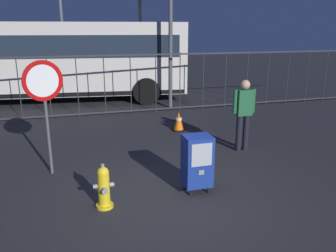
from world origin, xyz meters
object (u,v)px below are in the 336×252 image
fire_hydrant (104,187)px  pedestrian (244,111)px  newspaper_box_primary (197,161)px  stop_sign (44,94)px  traffic_cone (179,121)px  bus_near (47,57)px

fire_hydrant → pedestrian: 3.91m
fire_hydrant → newspaper_box_primary: bearing=4.7°
stop_sign → traffic_cone: (3.35, 2.15, -1.34)m
fire_hydrant → traffic_cone: bearing=56.8°
fire_hydrant → stop_sign: size_ratio=0.33×
fire_hydrant → stop_sign: 2.24m
newspaper_box_primary → stop_sign: 3.09m
traffic_cone → bus_near: 6.59m
newspaper_box_primary → bus_near: 9.46m
pedestrian → fire_hydrant: bearing=-151.9°
newspaper_box_primary → pedestrian: pedestrian is taller
fire_hydrant → stop_sign: stop_sign is taller
stop_sign → bus_near: 7.48m
pedestrian → bus_near: bearing=121.8°
fire_hydrant → bus_near: 9.29m
traffic_cone → bus_near: bus_near is taller
newspaper_box_primary → pedestrian: (1.78, 1.69, 0.38)m
stop_sign → pedestrian: (4.27, 0.18, -0.65)m
fire_hydrant → stop_sign: bearing=117.6°
stop_sign → pedestrian: size_ratio=1.34×
bus_near → traffic_cone: bearing=-48.8°
fire_hydrant → pedestrian: size_ratio=0.45×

